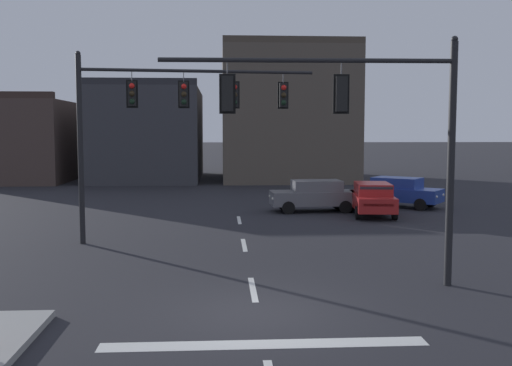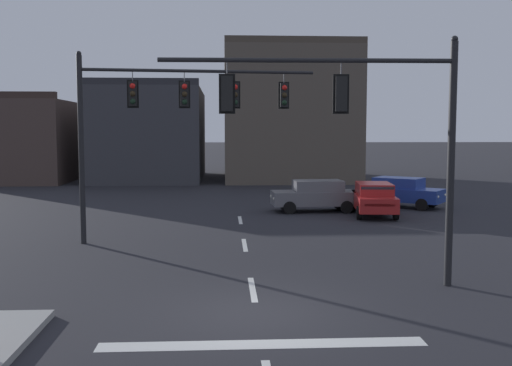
% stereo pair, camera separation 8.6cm
% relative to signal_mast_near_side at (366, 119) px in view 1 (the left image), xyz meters
% --- Properties ---
extents(ground_plane, '(400.00, 400.00, 0.00)m').
position_rel_signal_mast_near_side_xyz_m(ground_plane, '(-2.96, -2.15, -4.44)').
color(ground_plane, '#232328').
extents(stop_bar_paint, '(6.40, 0.50, 0.01)m').
position_rel_signal_mast_near_side_xyz_m(stop_bar_paint, '(-2.96, -4.15, -4.43)').
color(stop_bar_paint, silver).
rests_on(stop_bar_paint, ground).
extents(lane_centreline, '(0.16, 26.40, 0.01)m').
position_rel_signal_mast_near_side_xyz_m(lane_centreline, '(-2.96, -0.15, -4.43)').
color(lane_centreline, silver).
rests_on(lane_centreline, ground).
extents(signal_mast_near_side, '(7.76, 0.44, 6.60)m').
position_rel_signal_mast_near_side_xyz_m(signal_mast_near_side, '(0.00, 0.00, 0.00)').
color(signal_mast_near_side, black).
rests_on(signal_mast_near_side, ground).
extents(signal_mast_far_side, '(8.69, 0.99, 7.00)m').
position_rel_signal_mast_near_side_xyz_m(signal_mast_far_side, '(-5.88, 6.76, 0.50)').
color(signal_mast_far_side, black).
rests_on(signal_mast_far_side, ground).
extents(car_lot_nearside, '(2.33, 4.61, 1.61)m').
position_rel_signal_mast_near_side_xyz_m(car_lot_nearside, '(3.61, 13.00, -3.58)').
color(car_lot_nearside, '#A81E1E').
rests_on(car_lot_nearside, ground).
extents(car_lot_middle, '(4.59, 4.10, 1.61)m').
position_rel_signal_mast_near_side_xyz_m(car_lot_middle, '(5.88, 16.12, -3.58)').
color(car_lot_middle, navy).
rests_on(car_lot_middle, ground).
extents(car_lot_farside, '(4.52, 2.08, 1.61)m').
position_rel_signal_mast_near_side_xyz_m(car_lot_farside, '(1.01, 14.62, -3.58)').
color(car_lot_farside, slate).
rests_on(car_lot_farside, ground).
extents(building_row, '(30.37, 13.57, 11.23)m').
position_rel_signal_mast_near_side_xyz_m(building_row, '(-5.93, 36.00, 0.06)').
color(building_row, '#473833').
rests_on(building_row, ground).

